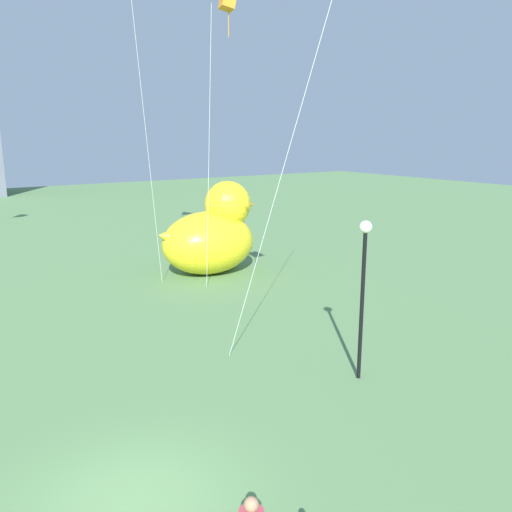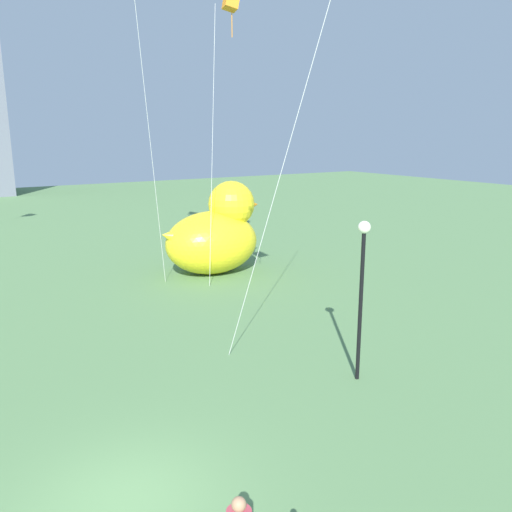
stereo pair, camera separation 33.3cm
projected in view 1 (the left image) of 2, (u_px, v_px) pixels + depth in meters
ground_plane at (133, 505)px, 10.49m from camera, size 140.00×140.00×0.00m
giant_inflatable_duck at (212, 235)px, 27.63m from camera, size 5.88×3.77×4.88m
lamppost at (363, 273)px, 15.20m from camera, size 0.37×0.37×4.89m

